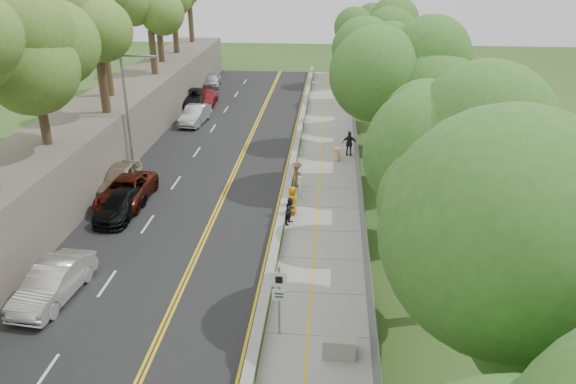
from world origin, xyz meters
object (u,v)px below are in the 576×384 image
Objects in this scene: car_1 at (53,283)px; person_far at (349,144)px; car_2 at (126,191)px; streetlight at (130,105)px; construction_barrel at (337,154)px; signpost at (279,293)px; painter_0 at (292,201)px; concrete_block at (340,345)px.

person_far is at bearing 61.24° from car_1.
car_1 is at bearing -87.64° from car_2.
streetlight is 15.67m from person_far.
person_far reaches higher than car_1.
construction_barrel is 0.17× the size of car_2.
car_1 is 0.88× the size of car_2.
signpost is 1.82× the size of painter_0.
streetlight is 2.58× the size of signpost.
painter_0 is (-0.30, 10.94, -1.06)m from signpost.
signpost is at bearing -47.92° from car_2.
car_2 reaches higher than concrete_block.
streetlight reaches higher than car_1.
concrete_block is at bearing -6.79° from car_1.
concrete_block is (2.38, -0.98, -1.50)m from signpost.
car_1 is at bearing 63.32° from person_far.
car_1 is 2.62× the size of person_far.
signpost reaches higher than concrete_block.
car_1 is at bearing 143.93° from painter_0.
streetlight is at bearing 23.25° from person_far.
person_far is (13.20, 19.47, 0.14)m from car_1.
signpost is 1.68× the size of person_far.
signpost is 0.64× the size of car_1.
concrete_block is at bearing 95.46° from person_far.
signpost is 10.25m from car_1.
person_far reaches higher than construction_barrel.
streetlight reaches higher than concrete_block.
signpost is at bearing -96.33° from construction_barrel.
person_far is at bearing 81.53° from signpost.
car_1 is at bearing -123.75° from construction_barrel.
car_1 is at bearing -84.55° from streetlight.
painter_0 reaches higher than car_1.
person_far is (3.45, 10.23, 0.07)m from painter_0.
construction_barrel is at bearing -5.00° from painter_0.
car_2 is at bearing 97.05° from car_1.
car_2 is 10.08m from painter_0.
concrete_block is (13.89, -18.00, -4.18)m from streetlight.
car_2 is (-10.34, 11.73, -1.16)m from signpost.
car_1 is (1.46, -15.32, -3.80)m from streetlight.
concrete_block is at bearing -156.87° from painter_0.
car_2 is at bearing -146.46° from construction_barrel.
construction_barrel is 9.48m from painter_0.
streetlight reaches higher than person_far.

